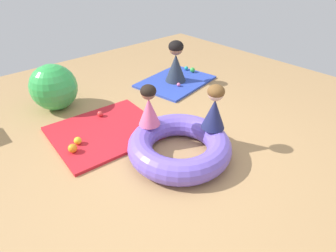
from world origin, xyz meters
TOP-DOWN VIEW (x-y plane):
  - ground_plane at (0.00, 0.00)m, footprint 8.00×8.00m
  - gym_mat_front at (-0.26, 1.00)m, footprint 1.43×1.27m
  - gym_mat_far_left at (1.54, 1.57)m, footprint 1.43×1.18m
  - inflatable_cushion at (0.13, -0.01)m, footprint 1.21×1.21m
  - child_in_navy at (0.55, -0.14)m, footprint 0.30×0.30m
  - child_in_pink at (0.03, 0.41)m, footprint 0.37×0.37m
  - adult_seated at (1.54, 1.57)m, footprint 0.52×0.52m
  - play_ball_green at (2.06, 1.65)m, footprint 0.09×0.09m
  - play_ball_red at (-0.13, 1.35)m, footprint 0.08×0.08m
  - play_ball_teal at (2.05, 1.81)m, footprint 0.08×0.08m
  - play_ball_pink at (1.41, 1.36)m, footprint 0.06×0.06m
  - play_ball_orange at (-0.80, 0.84)m, footprint 0.11×0.11m
  - play_ball_yellow at (-0.68, 0.95)m, footprint 0.09×0.09m
  - exercise_ball_large at (-0.45, 2.08)m, footprint 0.68×0.68m

SIDE VIEW (x-z plane):
  - ground_plane at x=0.00m, z-range 0.00..0.00m
  - gym_mat_front at x=-0.26m, z-range 0.00..0.04m
  - gym_mat_far_left at x=1.54m, z-range 0.00..0.04m
  - play_ball_pink at x=1.41m, z-range 0.04..0.10m
  - play_ball_teal at x=2.05m, z-range 0.04..0.12m
  - play_ball_red at x=-0.13m, z-range 0.04..0.12m
  - play_ball_green at x=2.06m, z-range 0.04..0.13m
  - play_ball_yellow at x=-0.68m, z-range 0.04..0.13m
  - play_ball_orange at x=-0.80m, z-range 0.04..0.15m
  - inflatable_cushion at x=0.13m, z-range 0.00..0.29m
  - exercise_ball_large at x=-0.45m, z-range 0.00..0.68m
  - adult_seated at x=1.54m, z-range 0.03..0.75m
  - child_in_pink at x=0.03m, z-range 0.28..0.79m
  - child_in_navy at x=0.55m, z-range 0.28..0.82m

